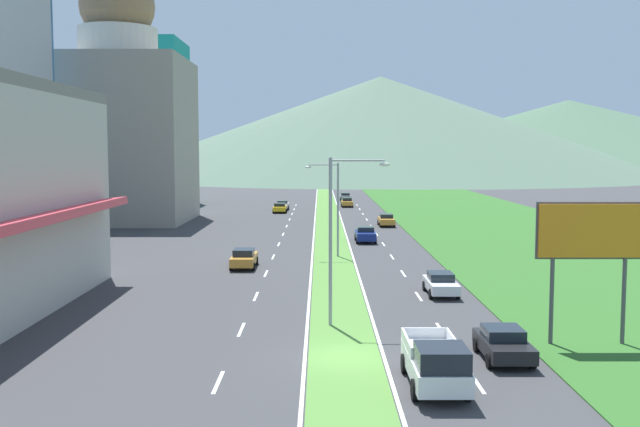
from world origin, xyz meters
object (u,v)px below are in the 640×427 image
car_6 (241,258)px  car_9 (277,208)px  car_4 (500,343)px  street_lamp_mid (331,202)px  street_lamp_near (335,229)px  billboard_roadside (587,238)px  car_0 (280,205)px  car_3 (383,220)px  car_8 (363,234)px  car_2 (344,202)px  car_7 (342,197)px  car_5 (438,283)px  pickup_truck_0 (433,364)px

car_6 → car_9: (0.03, 49.64, -0.03)m
car_4 → street_lamp_mid: bearing=-167.3°
street_lamp_near → billboard_roadside: size_ratio=1.30×
car_4 → car_6: car_6 is taller
car_0 → car_3: bearing=-150.0°
car_8 → car_9: size_ratio=1.01×
street_lamp_mid → car_6: street_lamp_mid is taller
car_3 → car_0: bearing=-150.0°
car_3 → car_6: car_6 is taller
car_0 → car_4: (13.78, -79.29, -0.01)m
car_3 → car_9: (-13.90, 18.79, -0.02)m
street_lamp_near → car_3: street_lamp_near is taller
car_8 → car_4: bearing=4.9°
street_lamp_mid → car_3: (6.82, 25.21, -3.95)m
street_lamp_mid → car_6: 9.89m
street_lamp_mid → car_3: size_ratio=1.82×
billboard_roadside → car_9: billboard_roadside is taller
car_2 → car_7: (0.20, 13.43, -0.00)m
car_5 → pickup_truck_0: 18.28m
pickup_truck_0 → car_2: bearing=-180.0°
car_2 → car_6: 61.37m
car_2 → car_4: 85.18m
billboard_roadside → car_9: 74.33m
street_lamp_near → pickup_truck_0: bearing=-70.3°
car_6 → car_5: bearing=-127.6°
street_lamp_mid → car_5: 17.79m
car_0 → car_6: (-0.16, -54.68, 0.03)m
car_0 → street_lamp_near: bearing=-174.8°
car_0 → car_7: car_7 is taller
car_0 → car_8: bearing=-165.2°
car_5 → car_8: size_ratio=0.96×
car_3 → street_lamp_mid: bearing=-15.1°
billboard_roadside → car_2: billboard_roadside is taller
car_5 → car_7: size_ratio=0.95×
street_lamp_near → car_6: street_lamp_near is taller
street_lamp_mid → car_9: size_ratio=1.83×
car_6 → car_0: bearing=-0.2°
car_3 → car_9: car_3 is taller
car_6 → car_8: (10.45, 15.73, 0.02)m
street_lamp_mid → billboard_roadside: (11.36, -27.87, 0.38)m
car_9 → street_lamp_near: bearing=-174.3°
street_lamp_near → car_0: street_lamp_near is taller
street_lamp_mid → car_5: size_ratio=1.89×
car_5 → car_9: (-13.55, 60.09, 0.01)m
pickup_truck_0 → billboard_roadside: bearing=127.5°
car_2 → car_9: car_2 is taller
car_7 → car_5: bearing=2.1°
car_4 → car_9: car_9 is taller
street_lamp_mid → pickup_truck_0: street_lamp_mid is taller
street_lamp_mid → car_9: 44.74m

